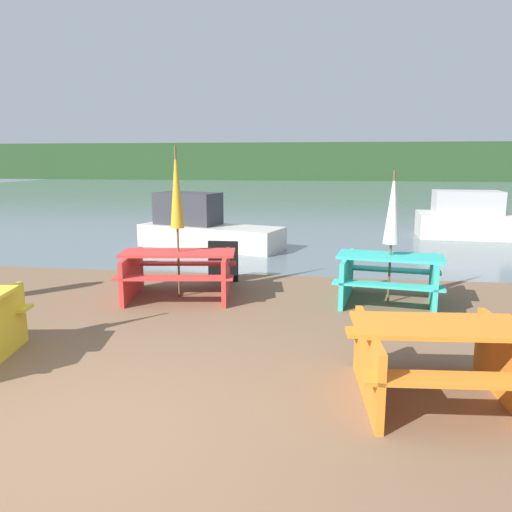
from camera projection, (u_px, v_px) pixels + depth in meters
The scene contains 11 objects.
ground_plane at pixel (85, 439), 4.03m from camera, with size 60.00×60.00×0.00m, color brown.
water at pixel (301, 192), 34.12m from camera, with size 60.00×50.00×0.00m.
far_treeline at pixel (312, 162), 53.16m from camera, with size 80.00×1.60×4.00m.
picnic_table_orange at pixel (437, 354), 4.61m from camera, with size 1.66×1.51×0.74m.
picnic_table_red at pixel (179, 269), 8.12m from camera, with size 2.00×1.63×0.75m.
picnic_table_teal at pixel (389, 275), 7.78m from camera, with size 1.78×1.60×0.76m.
umbrella_gold at pixel (176, 189), 7.88m from camera, with size 0.22×0.22×2.43m.
umbrella_white at pixel (393, 209), 7.58m from camera, with size 0.25×0.25×2.06m.
boat at pixel (204, 228), 12.78m from camera, with size 3.91×2.24×1.38m.
boat_second at pixel (487, 221), 14.31m from camera, with size 4.22×1.85×1.34m.
signboard at pixel (223, 261), 9.18m from camera, with size 0.55×0.08×0.75m.
Camera 1 is at (1.90, -3.43, 2.22)m, focal length 35.00 mm.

